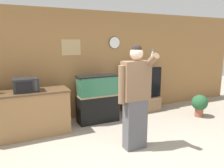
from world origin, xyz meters
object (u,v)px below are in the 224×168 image
object	(u,v)px
microwave	(26,85)
person_standing	(135,96)
counter_island	(25,114)
aquarium_on_stand	(98,99)
tv_on_stand	(142,99)
potted_plant	(200,104)

from	to	relation	value
microwave	person_standing	size ratio (longest dim) A/B	0.25
microwave	person_standing	xyz separation A→B (m)	(1.64, -1.39, -0.09)
counter_island	microwave	bearing A→B (deg)	0.04
counter_island	microwave	distance (m)	0.59
person_standing	counter_island	bearing A→B (deg)	140.79
counter_island	person_standing	bearing A→B (deg)	-39.21
counter_island	aquarium_on_stand	distance (m)	1.61
microwave	person_standing	distance (m)	2.15
microwave	person_standing	world-z (taller)	person_standing
microwave	tv_on_stand	size ratio (longest dim) A/B	0.39
counter_island	potted_plant	size ratio (longest dim) A/B	3.10
aquarium_on_stand	person_standing	world-z (taller)	person_standing
tv_on_stand	aquarium_on_stand	bearing A→B (deg)	-172.89
aquarium_on_stand	potted_plant	xyz separation A→B (m)	(2.43, -0.78, -0.22)
counter_island	microwave	world-z (taller)	microwave
aquarium_on_stand	person_standing	size ratio (longest dim) A/B	0.61
counter_island	person_standing	distance (m)	2.25
tv_on_stand	potted_plant	world-z (taller)	tv_on_stand
person_standing	potted_plant	bearing A→B (deg)	16.89
person_standing	microwave	bearing A→B (deg)	139.83
aquarium_on_stand	microwave	bearing A→B (deg)	-175.96
counter_island	person_standing	world-z (taller)	person_standing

